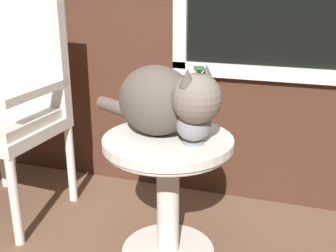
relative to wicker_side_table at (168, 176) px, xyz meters
The scene contains 4 objects.
wicker_side_table is the anchor object (origin of this frame).
wicker_chair 0.94m from the wicker_side_table, 168.62° to the left, with size 0.55×0.52×1.07m.
cat 0.33m from the wicker_side_table, 147.02° to the left, with size 0.63×0.40×0.31m.
pewter_vase_with_ivy 0.29m from the wicker_side_table, 14.37° to the right, with size 0.14×0.14×0.30m.
Camera 1 is at (0.59, -1.28, 1.16)m, focal length 44.96 mm.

